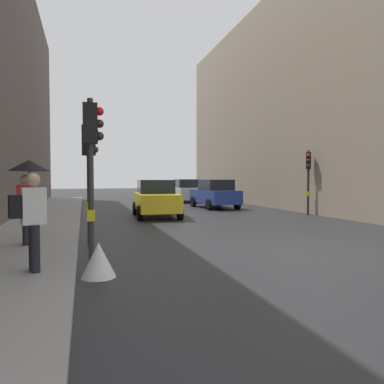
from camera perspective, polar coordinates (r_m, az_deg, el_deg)
The scene contains 12 objects.
ground_plane at distance 9.75m, azimuth 18.31°, elevation -8.80°, with size 120.00×120.00×0.00m, color #28282B.
sidewalk_kerb at distance 14.04m, azimuth -22.69°, elevation -5.20°, with size 2.70×40.00×0.16m, color gray.
building_facade_right at distance 29.50m, azimuth 19.65°, elevation 11.47°, with size 12.00×24.62×13.35m, color gray.
traffic_light_near_left at distance 8.01m, azimuth -15.41°, elevation 6.28°, with size 0.43×0.25×3.51m.
traffic_light_mid_street at distance 19.22m, azimuth 17.74°, elevation 3.23°, with size 0.38×0.44×3.24m.
traffic_light_near_right at distance 10.52m, azimuth -15.70°, elevation 4.89°, with size 0.45×0.35×3.41m.
car_white_compact at distance 28.55m, azimuth -0.91°, elevation 0.23°, with size 2.15×4.27×1.76m.
car_yellow_taxi at distance 17.50m, azimuth -5.65°, elevation -1.00°, with size 2.23×4.30×1.76m.
car_blue_van at distance 22.53m, azimuth 3.57°, elevation -0.29°, with size 2.19×4.29×1.76m.
pedestrian_with_umbrella at distance 10.07m, azimuth -24.25°, elevation 1.99°, with size 1.00×1.00×2.14m.
pedestrian_with_black_backpack at distance 7.12m, azimuth -23.86°, elevation -3.45°, with size 0.65×0.43×1.77m.
warning_sign_triangle at distance 7.07m, azimuth -14.41°, elevation -10.24°, with size 0.64×0.64×0.65m, color silver.
Camera 1 is at (-5.49, -7.84, 1.83)m, focal length 34.11 mm.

